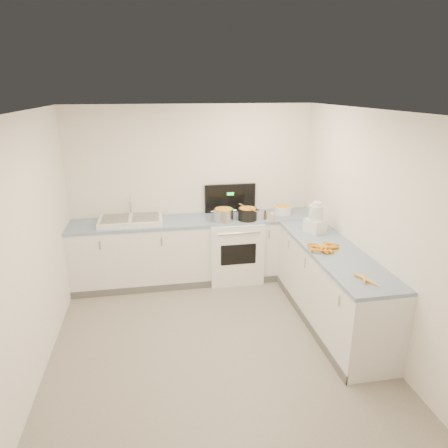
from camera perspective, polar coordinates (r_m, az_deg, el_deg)
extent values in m
cube|color=white|center=(5.84, -3.95, -3.86)|extent=(3.50, 0.60, 0.90)
cube|color=#8098B6|center=(5.68, -4.06, 0.52)|extent=(3.50, 0.62, 0.04)
cube|color=white|center=(4.98, 14.99, -8.74)|extent=(0.60, 2.20, 0.90)
cube|color=#8098B6|center=(4.79, 15.46, -3.74)|extent=(0.62, 2.20, 0.04)
cube|color=white|center=(5.90, 1.40, -3.59)|extent=(0.76, 0.65, 0.90)
cube|color=black|center=(5.95, 0.88, 3.74)|extent=(0.76, 0.05, 0.42)
cube|color=white|center=(5.64, -13.18, 0.52)|extent=(0.86, 0.52, 0.07)
cube|color=slate|center=(5.65, -15.29, 0.77)|extent=(0.36, 0.42, 0.01)
cube|color=slate|center=(5.62, -11.13, 1.01)|extent=(0.36, 0.42, 0.01)
cylinder|color=silver|center=(5.81, -13.21, 2.65)|extent=(0.03, 0.03, 0.24)
cylinder|color=silver|center=(5.55, -0.05, 1.20)|extent=(0.27, 0.27, 0.20)
cylinder|color=black|center=(5.61, 3.37, 1.33)|extent=(0.30, 0.30, 0.19)
cylinder|color=#AD7A47|center=(5.58, 3.39, 2.35)|extent=(0.16, 0.42, 0.02)
cylinder|color=white|center=(5.95, 8.34, 2.04)|extent=(0.28, 0.28, 0.12)
cylinder|color=#593319|center=(5.66, 5.89, 1.18)|extent=(0.04, 0.04, 0.11)
cylinder|color=#E5B266|center=(5.63, 6.89, 0.98)|extent=(0.05, 0.05, 0.09)
cube|color=white|center=(5.25, 12.88, -0.24)|extent=(0.27, 0.29, 0.17)
cylinder|color=silver|center=(5.20, 13.03, 1.62)|extent=(0.18, 0.18, 0.18)
cylinder|color=white|center=(5.17, 13.12, 2.83)|extent=(0.11, 0.11, 0.04)
cone|color=#FBA31E|center=(4.76, 13.89, -3.14)|extent=(0.15, 0.18, 0.05)
cone|color=#FBA31E|center=(4.77, 14.13, -3.13)|extent=(0.12, 0.17, 0.05)
cone|color=#FBA31E|center=(4.67, 12.42, -3.46)|extent=(0.14, 0.22, 0.05)
cone|color=#FBA31E|center=(4.72, 14.56, -3.49)|extent=(0.08, 0.20, 0.04)
cone|color=#FBA31E|center=(4.74, 15.10, -3.33)|extent=(0.23, 0.10, 0.05)
cone|color=#FBA31E|center=(4.67, 13.71, -3.57)|extent=(0.13, 0.20, 0.05)
cone|color=#FBA31E|center=(4.70, 14.52, -3.53)|extent=(0.10, 0.20, 0.04)
cone|color=#FBA31E|center=(4.77, 14.30, -3.12)|extent=(0.20, 0.13, 0.05)
cone|color=#FBA31E|center=(4.76, 14.84, -3.25)|extent=(0.22, 0.06, 0.04)
cone|color=#FBA31E|center=(4.73, 13.52, -3.30)|extent=(0.09, 0.18, 0.04)
cone|color=#FBA31E|center=(4.63, 13.84, -3.38)|extent=(0.13, 0.19, 0.04)
cone|color=#FBA31E|center=(4.65, 14.29, -3.31)|extent=(0.10, 0.20, 0.04)
cone|color=#FBA31E|center=(4.61, 13.62, -3.68)|extent=(0.20, 0.12, 0.04)
cone|color=#FBA31E|center=(4.72, 14.30, -3.13)|extent=(0.16, 0.13, 0.04)
cone|color=#FBA31E|center=(4.76, 12.81, -2.81)|extent=(0.17, 0.07, 0.05)
cone|color=#FBA31E|center=(4.66, 13.76, -3.25)|extent=(0.17, 0.07, 0.04)
cone|color=#FBA31E|center=(4.79, 15.14, -2.77)|extent=(0.19, 0.15, 0.05)
cone|color=#FBA31E|center=(4.69, 13.00, -3.09)|extent=(0.21, 0.08, 0.05)
cone|color=#FFA926|center=(4.06, 20.37, -7.83)|extent=(0.10, 0.18, 0.04)
cone|color=#FFA926|center=(4.09, 19.40, -7.55)|extent=(0.11, 0.17, 0.04)
cone|color=#FFA926|center=(4.14, 19.09, -7.19)|extent=(0.09, 0.17, 0.04)
cube|color=tan|center=(5.65, -15.39, 0.83)|extent=(0.03, 0.04, 0.00)
cube|color=tan|center=(5.56, -15.47, 0.47)|extent=(0.02, 0.05, 0.00)
cube|color=tan|center=(5.73, -14.21, 1.14)|extent=(0.05, 0.03, 0.00)
cube|color=tan|center=(5.57, -16.26, 0.44)|extent=(0.03, 0.03, 0.00)
cube|color=tan|center=(5.61, -14.58, 0.73)|extent=(0.04, 0.04, 0.00)
cube|color=tan|center=(5.69, -14.73, 1.01)|extent=(0.01, 0.04, 0.00)
cube|color=tan|center=(5.60, -15.51, 0.64)|extent=(0.04, 0.04, 0.00)
cube|color=tan|center=(5.72, -14.61, 1.11)|extent=(0.03, 0.03, 0.00)
cube|color=tan|center=(5.53, -16.19, 0.36)|extent=(0.03, 0.03, 0.00)
cube|color=tan|center=(5.65, -14.42, 0.84)|extent=(0.04, 0.01, 0.00)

